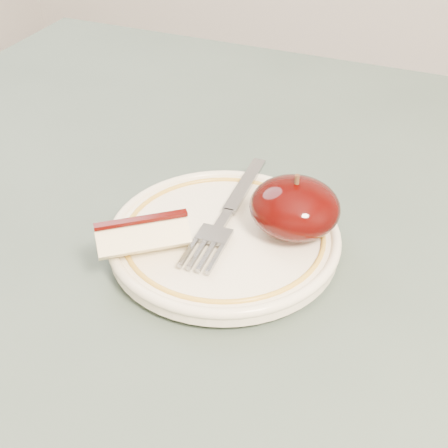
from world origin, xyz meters
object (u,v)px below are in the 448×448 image
at_px(table, 203,313).
at_px(fork, 228,212).
at_px(plate, 224,237).
at_px(apple_half, 295,207).

relative_size(table, fork, 5.19).
bearing_deg(table, fork, 49.40).
height_order(plate, fork, fork).
xyz_separation_m(table, apple_half, (0.07, 0.02, 0.13)).
relative_size(table, apple_half, 11.90).
height_order(table, plate, plate).
relative_size(plate, apple_half, 2.60).
bearing_deg(fork, plate, -168.94).
bearing_deg(table, apple_half, 17.31).
bearing_deg(table, plate, -9.42).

